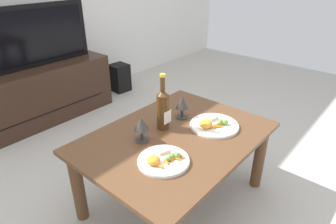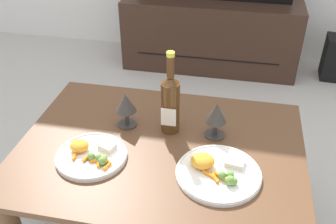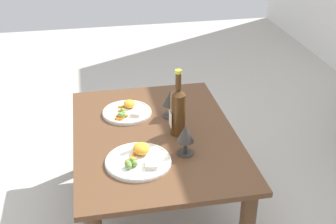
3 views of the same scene
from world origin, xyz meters
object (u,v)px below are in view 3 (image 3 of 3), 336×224
dinner_plate_left (127,112)px  dinner_plate_right (139,160)px  wine_bottle (178,110)px  goblet_left (170,99)px  dining_table (155,149)px  goblet_right (185,135)px

dinner_plate_left → dinner_plate_right: (0.45, 0.00, 0.00)m
wine_bottle → goblet_left: bearing=-179.2°
dining_table → wine_bottle: bearing=81.1°
wine_bottle → goblet_right: bearing=-0.8°
goblet_right → dinner_plate_left: goblet_right is taller
wine_bottle → goblet_left: 0.18m
goblet_left → dinner_plate_left: 0.24m
dining_table → goblet_left: (-0.16, 0.11, 0.18)m
wine_bottle → dinner_plate_left: size_ratio=1.31×
goblet_left → dining_table: bearing=-34.1°
goblet_right → dinner_plate_right: size_ratio=0.50×
dinner_plate_left → goblet_right: bearing=27.3°
wine_bottle → dinner_plate_right: (0.20, -0.22, -0.12)m
goblet_right → wine_bottle: bearing=179.2°
wine_bottle → goblet_left: size_ratio=2.32×
wine_bottle → dinner_plate_left: (-0.24, -0.22, -0.12)m
dinner_plate_right → goblet_right: bearing=97.8°
dining_table → goblet_left: goblet_left is taller
dining_table → goblet_right: size_ratio=7.22×
goblet_right → dinner_plate_right: goblet_right is taller
goblet_right → dinner_plate_left: size_ratio=0.57×
dinner_plate_left → dining_table: bearing=25.6°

